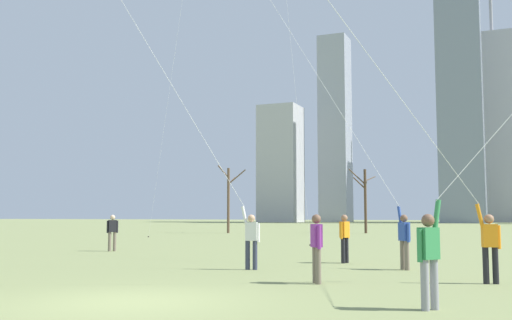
{
  "coord_description": "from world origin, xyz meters",
  "views": [
    {
      "loc": [
        6.45,
        -9.5,
        1.59
      ],
      "look_at": [
        0.0,
        6.0,
        3.15
      ],
      "focal_mm": 42.0,
      "sensor_mm": 36.0,
      "label": 1
    }
  ],
  "objects_px": {
    "kite_flyer_midfield_left_purple": "(409,129)",
    "bare_tree_rightmost": "(365,197)",
    "kite_flyer_midfield_right_blue": "(200,146)",
    "bystander_watching_nearby": "(345,236)",
    "bystander_far_off_by_trees": "(112,231)",
    "kite_flyer_far_back_yellow": "(362,164)",
    "bystander_strolling_midfield": "(317,245)",
    "bare_tree_center": "(229,196)"
  },
  "relations": [
    {
      "from": "bystander_watching_nearby",
      "to": "bystander_strolling_midfield",
      "type": "relative_size",
      "value": 1.0
    },
    {
      "from": "kite_flyer_midfield_left_purple",
      "to": "bare_tree_rightmost",
      "type": "bearing_deg",
      "value": 103.76
    },
    {
      "from": "bystander_far_off_by_trees",
      "to": "bare_tree_rightmost",
      "type": "bearing_deg",
      "value": 81.62
    },
    {
      "from": "kite_flyer_far_back_yellow",
      "to": "bystander_strolling_midfield",
      "type": "xyz_separation_m",
      "value": [
        0.13,
        -5.58,
        -2.36
      ]
    },
    {
      "from": "bystander_strolling_midfield",
      "to": "bare_tree_center",
      "type": "height_order",
      "value": "bare_tree_center"
    },
    {
      "from": "bystander_watching_nearby",
      "to": "bare_tree_rightmost",
      "type": "xyz_separation_m",
      "value": [
        -6.67,
        33.81,
        2.35
      ]
    },
    {
      "from": "kite_flyer_midfield_left_purple",
      "to": "kite_flyer_midfield_right_blue",
      "type": "height_order",
      "value": "kite_flyer_midfield_right_blue"
    },
    {
      "from": "kite_flyer_far_back_yellow",
      "to": "bystander_far_off_by_trees",
      "type": "height_order",
      "value": "kite_flyer_far_back_yellow"
    },
    {
      "from": "kite_flyer_midfield_left_purple",
      "to": "kite_flyer_far_back_yellow",
      "type": "xyz_separation_m",
      "value": [
        -2.3,
        5.3,
        -0.31
      ]
    },
    {
      "from": "kite_flyer_midfield_left_purple",
      "to": "bare_tree_rightmost",
      "type": "height_order",
      "value": "kite_flyer_midfield_left_purple"
    },
    {
      "from": "bystander_watching_nearby",
      "to": "bare_tree_center",
      "type": "height_order",
      "value": "bare_tree_center"
    },
    {
      "from": "kite_flyer_midfield_left_purple",
      "to": "bare_tree_center",
      "type": "bearing_deg",
      "value": 120.98
    },
    {
      "from": "bystander_strolling_midfield",
      "to": "bare_tree_rightmost",
      "type": "distance_m",
      "value": 40.78
    },
    {
      "from": "kite_flyer_midfield_left_purple",
      "to": "bystander_watching_nearby",
      "type": "xyz_separation_m",
      "value": [
        -3.06,
        5.92,
        -2.67
      ]
    },
    {
      "from": "bystander_strolling_midfield",
      "to": "bare_tree_center",
      "type": "distance_m",
      "value": 40.57
    },
    {
      "from": "bystander_watching_nearby",
      "to": "bare_tree_rightmost",
      "type": "distance_m",
      "value": 34.55
    },
    {
      "from": "bystander_far_off_by_trees",
      "to": "bare_tree_rightmost",
      "type": "relative_size",
      "value": 0.28
    },
    {
      "from": "bare_tree_center",
      "to": "bare_tree_rightmost",
      "type": "relative_size",
      "value": 1.07
    },
    {
      "from": "bare_tree_rightmost",
      "to": "kite_flyer_midfield_right_blue",
      "type": "bearing_deg",
      "value": -85.2
    },
    {
      "from": "kite_flyer_midfield_left_purple",
      "to": "bare_tree_center",
      "type": "distance_m",
      "value": 41.33
    },
    {
      "from": "bystander_far_off_by_trees",
      "to": "bare_tree_rightmost",
      "type": "xyz_separation_m",
      "value": [
        4.6,
        31.26,
        2.35
      ]
    },
    {
      "from": "kite_flyer_midfield_left_purple",
      "to": "bare_tree_center",
      "type": "xyz_separation_m",
      "value": [
        -21.27,
        35.43,
        -0.24
      ]
    },
    {
      "from": "bystander_strolling_midfield",
      "to": "bare_tree_center",
      "type": "bearing_deg",
      "value": 118.15
    },
    {
      "from": "bystander_far_off_by_trees",
      "to": "bystander_strolling_midfield",
      "type": "relative_size",
      "value": 1.0
    },
    {
      "from": "kite_flyer_midfield_left_purple",
      "to": "bare_tree_center",
      "type": "height_order",
      "value": "kite_flyer_midfield_left_purple"
    },
    {
      "from": "kite_flyer_far_back_yellow",
      "to": "bare_tree_rightmost",
      "type": "bearing_deg",
      "value": 102.18
    },
    {
      "from": "kite_flyer_midfield_right_blue",
      "to": "bare_tree_center",
      "type": "bearing_deg",
      "value": 113.81
    },
    {
      "from": "bystander_watching_nearby",
      "to": "bystander_far_off_by_trees",
      "type": "height_order",
      "value": "same"
    },
    {
      "from": "bystander_watching_nearby",
      "to": "bystander_far_off_by_trees",
      "type": "bearing_deg",
      "value": 167.24
    },
    {
      "from": "kite_flyer_far_back_yellow",
      "to": "bystander_strolling_midfield",
      "type": "height_order",
      "value": "kite_flyer_far_back_yellow"
    },
    {
      "from": "bystander_strolling_midfield",
      "to": "kite_flyer_midfield_left_purple",
      "type": "bearing_deg",
      "value": 7.22
    },
    {
      "from": "kite_flyer_far_back_yellow",
      "to": "kite_flyer_midfield_right_blue",
      "type": "bearing_deg",
      "value": -143.37
    },
    {
      "from": "kite_flyer_midfield_left_purple",
      "to": "bystander_strolling_midfield",
      "type": "xyz_separation_m",
      "value": [
        -2.17,
        -0.27,
        -2.67
      ]
    },
    {
      "from": "kite_flyer_midfield_left_purple",
      "to": "bystander_strolling_midfield",
      "type": "height_order",
      "value": "kite_flyer_midfield_left_purple"
    },
    {
      "from": "kite_flyer_midfield_left_purple",
      "to": "bystander_strolling_midfield",
      "type": "relative_size",
      "value": 7.45
    },
    {
      "from": "bystander_watching_nearby",
      "to": "bare_tree_center",
      "type": "distance_m",
      "value": 34.77
    },
    {
      "from": "bare_tree_center",
      "to": "kite_flyer_midfield_left_purple",
      "type": "bearing_deg",
      "value": -59.02
    },
    {
      "from": "kite_flyer_far_back_yellow",
      "to": "bare_tree_center",
      "type": "relative_size",
      "value": 2.42
    },
    {
      "from": "bystander_strolling_midfield",
      "to": "bare_tree_rightmost",
      "type": "relative_size",
      "value": 0.28
    },
    {
      "from": "bystander_far_off_by_trees",
      "to": "bare_tree_center",
      "type": "relative_size",
      "value": 0.26
    },
    {
      "from": "kite_flyer_midfield_right_blue",
      "to": "kite_flyer_midfield_left_purple",
      "type": "bearing_deg",
      "value": -17.94
    },
    {
      "from": "bystander_strolling_midfield",
      "to": "bare_tree_rightmost",
      "type": "height_order",
      "value": "bare_tree_rightmost"
    }
  ]
}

